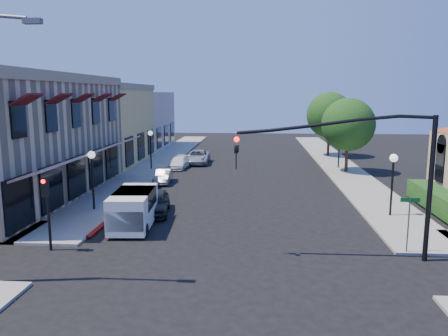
# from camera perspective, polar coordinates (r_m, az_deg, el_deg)

# --- Properties ---
(ground) EXTENTS (120.00, 120.00, 0.00)m
(ground) POSITION_cam_1_polar(r_m,az_deg,el_deg) (17.65, 0.70, -13.06)
(ground) COLOR black
(ground) RESTS_ON ground
(sidewalk_left) EXTENTS (3.50, 50.00, 0.12)m
(sidewalk_left) POSITION_cam_1_polar(r_m,az_deg,el_deg) (44.85, -8.27, 0.92)
(sidewalk_left) COLOR gray
(sidewalk_left) RESTS_ON ground
(sidewalk_right) EXTENTS (3.50, 50.00, 0.12)m
(sidewalk_right) POSITION_cam_1_polar(r_m,az_deg,el_deg) (44.44, 14.33, 0.64)
(sidewalk_right) COLOR gray
(sidewalk_right) RESTS_ON ground
(curb_red_strip) EXTENTS (0.25, 10.00, 0.06)m
(curb_red_strip) POSITION_cam_1_polar(r_m,az_deg,el_deg) (26.41, -13.32, -5.55)
(curb_red_strip) COLOR maroon
(curb_red_strip) RESTS_ON ground
(corner_brick_building) EXTENTS (11.77, 18.20, 8.10)m
(corner_brick_building) POSITION_cam_1_polar(r_m,az_deg,el_deg) (31.97, -26.74, 3.60)
(corner_brick_building) COLOR beige
(corner_brick_building) RESTS_ON ground
(yellow_stucco_building) EXTENTS (10.00, 12.00, 7.60)m
(yellow_stucco_building) POSITION_cam_1_polar(r_m,az_deg,el_deg) (45.46, -17.03, 5.46)
(yellow_stucco_building) COLOR tan
(yellow_stucco_building) RESTS_ON ground
(pink_stucco_building) EXTENTS (10.00, 12.00, 7.00)m
(pink_stucco_building) POSITION_cam_1_polar(r_m,az_deg,el_deg) (56.80, -12.62, 6.11)
(pink_stucco_building) COLOR #C19992
(pink_stucco_building) RESTS_ON ground
(hedge) EXTENTS (1.40, 8.00, 1.10)m
(hedge) POSITION_cam_1_polar(r_m,az_deg,el_deg) (28.24, 26.54, -5.34)
(hedge) COLOR #123F12
(hedge) RESTS_ON ground
(street_tree_a) EXTENTS (4.56, 4.56, 6.48)m
(street_tree_a) POSITION_cam_1_polar(r_m,az_deg,el_deg) (39.11, 15.90, 5.47)
(street_tree_a) COLOR #342015
(street_tree_a) RESTS_ON ground
(street_tree_b) EXTENTS (4.94, 4.94, 7.02)m
(street_tree_b) POSITION_cam_1_polar(r_m,az_deg,el_deg) (48.92, 13.61, 6.76)
(street_tree_b) COLOR #342015
(street_tree_b) RESTS_ON ground
(signal_mast_arm) EXTENTS (8.01, 0.39, 6.00)m
(signal_mast_arm) POSITION_cam_1_polar(r_m,az_deg,el_deg) (18.59, 19.37, 0.67)
(signal_mast_arm) COLOR black
(signal_mast_arm) RESTS_ON ground
(secondary_signal) EXTENTS (0.28, 0.42, 3.32)m
(secondary_signal) POSITION_cam_1_polar(r_m,az_deg,el_deg) (20.33, -22.18, -3.85)
(secondary_signal) COLOR black
(secondary_signal) RESTS_ON ground
(street_name_sign) EXTENTS (0.80, 0.06, 2.50)m
(street_name_sign) POSITION_cam_1_polar(r_m,az_deg,el_deg) (20.21, 23.01, -5.80)
(street_name_sign) COLOR #595B5E
(street_name_sign) RESTS_ON ground
(lamppost_left_near) EXTENTS (0.44, 0.44, 3.57)m
(lamppost_left_near) POSITION_cam_1_polar(r_m,az_deg,el_deg) (26.37, -16.87, 0.35)
(lamppost_left_near) COLOR black
(lamppost_left_near) RESTS_ON ground
(lamppost_left_far) EXTENTS (0.44, 0.44, 3.57)m
(lamppost_left_far) POSITION_cam_1_polar(r_m,az_deg,el_deg) (39.63, -9.58, 3.64)
(lamppost_left_far) COLOR black
(lamppost_left_far) RESTS_ON ground
(lamppost_right_near) EXTENTS (0.44, 0.44, 3.57)m
(lamppost_right_near) POSITION_cam_1_polar(r_m,az_deg,el_deg) (25.69, 21.21, -0.13)
(lamppost_right_near) COLOR black
(lamppost_right_near) RESTS_ON ground
(lamppost_right_far) EXTENTS (0.44, 0.44, 3.57)m
(lamppost_right_far) POSITION_cam_1_polar(r_m,az_deg,el_deg) (41.13, 14.85, 3.67)
(lamppost_right_far) COLOR black
(lamppost_right_far) RESTS_ON ground
(white_van) EXTENTS (2.16, 4.42, 1.90)m
(white_van) POSITION_cam_1_polar(r_m,az_deg,el_deg) (22.89, -11.75, -5.00)
(white_van) COLOR silver
(white_van) RESTS_ON ground
(parked_car_a) EXTENTS (2.12, 4.13, 1.35)m
(parked_car_a) POSITION_cam_1_polar(r_m,az_deg,el_deg) (25.42, -9.05, -4.44)
(parked_car_a) COLOR black
(parked_car_a) RESTS_ON ground
(parked_car_b) EXTENTS (1.39, 3.36, 1.08)m
(parked_car_b) POSITION_cam_1_polar(r_m,az_deg,el_deg) (33.97, -7.99, -1.06)
(parked_car_b) COLOR gray
(parked_car_b) RESTS_ON ground
(parked_car_c) EXTENTS (1.89, 3.86, 1.08)m
(parked_car_c) POSITION_cam_1_polar(r_m,az_deg,el_deg) (40.36, -5.89, 0.69)
(parked_car_c) COLOR white
(parked_car_c) RESTS_ON ground
(parked_car_d) EXTENTS (2.27, 4.76, 1.31)m
(parked_car_d) POSITION_cam_1_polar(r_m,az_deg,el_deg) (43.09, -3.44, 1.45)
(parked_car_d) COLOR #AFB2B5
(parked_car_d) RESTS_ON ground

